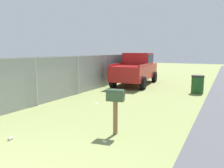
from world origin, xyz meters
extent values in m
cube|color=brown|center=(3.74, -0.36, 0.45)|extent=(0.09, 0.09, 0.91)
cube|color=#334C33|center=(3.74, -0.36, 1.02)|extent=(0.28, 0.49, 0.22)
cylinder|color=#334C33|center=(3.74, -0.36, 1.13)|extent=(0.28, 0.49, 0.20)
cube|color=red|center=(3.85, -0.36, 1.08)|extent=(0.02, 0.04, 0.18)
cube|color=maroon|center=(12.14, 2.45, 0.88)|extent=(5.18, 2.38, 0.90)
cube|color=maroon|center=(12.74, 2.52, 1.71)|extent=(1.87, 1.89, 0.76)
cube|color=black|center=(12.74, 2.52, 1.71)|extent=(1.83, 1.92, 0.53)
cube|color=maroon|center=(10.95, 3.20, 1.39)|extent=(2.60, 0.35, 0.12)
cube|color=maroon|center=(11.13, 1.48, 1.39)|extent=(2.60, 0.35, 0.12)
cylinder|color=black|center=(13.68, 3.56, 0.38)|extent=(0.78, 0.34, 0.76)
cylinder|color=black|center=(13.88, 1.70, 0.38)|extent=(0.78, 0.34, 0.76)
cylinder|color=black|center=(10.40, 3.21, 0.38)|extent=(0.78, 0.34, 0.76)
cylinder|color=black|center=(10.59, 1.35, 0.38)|extent=(0.78, 0.34, 0.76)
cylinder|color=#1E4C1E|center=(10.86, -1.56, 0.43)|extent=(0.62, 0.62, 0.87)
cylinder|color=black|center=(10.86, -1.56, 0.91)|extent=(0.65, 0.65, 0.08)
cylinder|color=#9EA3A8|center=(4.99, 3.87, 0.99)|extent=(0.07, 0.07, 1.97)
cylinder|color=#9EA3A8|center=(7.78, 3.87, 0.99)|extent=(0.07, 0.07, 1.97)
cylinder|color=#9EA3A8|center=(10.58, 3.87, 0.99)|extent=(0.07, 0.07, 1.97)
cylinder|color=#9EA3A8|center=(13.37, 3.87, 0.99)|extent=(0.07, 0.07, 1.97)
cylinder|color=#9EA3A8|center=(16.16, 3.87, 0.99)|extent=(0.07, 0.07, 1.97)
cylinder|color=#9EA3A8|center=(18.95, 3.87, 0.99)|extent=(0.07, 0.07, 1.97)
cube|color=#9EA3A8|center=(9.18, 3.87, 1.94)|extent=(19.53, 0.04, 0.04)
cube|color=gray|center=(9.18, 3.87, 0.99)|extent=(19.53, 0.01, 1.97)
cube|color=silver|center=(6.47, 1.94, 0.00)|extent=(0.14, 0.13, 0.01)
cube|color=silver|center=(3.19, -0.35, 0.00)|extent=(0.09, 0.12, 0.01)
cylinder|color=silver|center=(2.17, 1.78, 0.03)|extent=(0.13, 0.09, 0.07)
camera|label=1|loc=(-1.17, -2.88, 2.19)|focal=34.73mm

